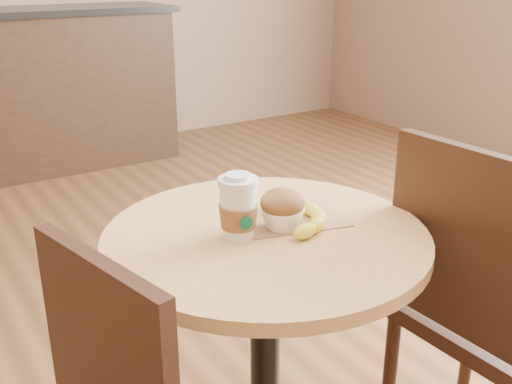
% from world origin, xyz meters
% --- Properties ---
extents(cafe_table, '(0.72, 0.72, 0.75)m').
position_xyz_m(cafe_table, '(-0.00, 0.10, 0.54)').
color(cafe_table, black).
rests_on(cafe_table, ground).
extents(chair_right, '(0.43, 0.43, 0.94)m').
position_xyz_m(chair_right, '(0.49, -0.13, 0.52)').
color(chair_right, black).
rests_on(chair_right, ground).
extents(kraft_bag, '(0.28, 0.24, 0.00)m').
position_xyz_m(kraft_bag, '(0.09, 0.14, 0.75)').
color(kraft_bag, '#946E47').
rests_on(kraft_bag, cafe_table).
extents(coffee_cup, '(0.09, 0.09, 0.14)m').
position_xyz_m(coffee_cup, '(-0.07, 0.11, 0.81)').
color(coffee_cup, silver).
rests_on(coffee_cup, cafe_table).
extents(muffin, '(0.10, 0.10, 0.09)m').
position_xyz_m(muffin, '(0.04, 0.10, 0.80)').
color(muffin, white).
rests_on(muffin, kraft_bag).
extents(banana, '(0.21, 0.27, 0.03)m').
position_xyz_m(banana, '(0.09, 0.11, 0.77)').
color(banana, yellow).
rests_on(banana, kraft_bag).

